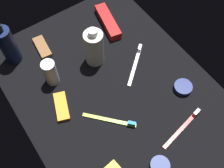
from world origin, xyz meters
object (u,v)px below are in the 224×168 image
at_px(lotion_bottle, 8,45).
at_px(snack_bar_orange, 62,107).
at_px(cream_tin_right, 160,166).
at_px(snack_bar_brown, 42,47).
at_px(toothbrush_white, 136,62).
at_px(toothbrush_lime, 113,120).
at_px(cream_tin_left, 183,87).
at_px(toothpaste_box_red, 108,22).
at_px(toothbrush_red, 184,126).
at_px(deodorant_stick, 50,73).
at_px(bodywash_bottle, 94,47).

height_order(lotion_bottle, snack_bar_orange, lotion_bottle).
distance_m(lotion_bottle, cream_tin_right, 0.65).
bearing_deg(snack_bar_orange, snack_bar_brown, -173.66).
bearing_deg(toothbrush_white, lotion_bottle, -127.67).
bearing_deg(toothbrush_lime, toothbrush_white, 124.68).
relative_size(cream_tin_left, cream_tin_right, 1.06).
bearing_deg(toothpaste_box_red, toothbrush_lime, -20.21).
xyz_separation_m(toothbrush_red, cream_tin_right, (0.05, -0.15, 0.00)).
height_order(toothbrush_red, cream_tin_right, toothbrush_red).
xyz_separation_m(deodorant_stick, cream_tin_right, (0.45, 0.12, -0.04)).
distance_m(toothbrush_lime, cream_tin_left, 0.27).
distance_m(snack_bar_brown, snack_bar_orange, 0.27).
distance_m(snack_bar_orange, cream_tin_right, 0.37).
xyz_separation_m(bodywash_bottle, toothpaste_box_red, (-0.11, 0.14, -0.06)).
height_order(bodywash_bottle, toothpaste_box_red, bodywash_bottle).
relative_size(toothbrush_white, toothbrush_red, 0.82).
height_order(toothbrush_red, cream_tin_left, toothbrush_red).
relative_size(toothbrush_white, snack_bar_brown, 1.41).
xyz_separation_m(bodywash_bottle, toothbrush_white, (0.10, 0.11, -0.07)).
xyz_separation_m(toothbrush_white, snack_bar_orange, (0.00, -0.31, 0.00)).
relative_size(snack_bar_brown, cream_tin_left, 1.64).
distance_m(deodorant_stick, cream_tin_right, 0.47).
relative_size(toothbrush_red, cream_tin_right, 3.00).
xyz_separation_m(snack_bar_orange, cream_tin_right, (0.34, 0.15, 0.00)).
xyz_separation_m(lotion_bottle, toothbrush_white, (0.28, 0.36, -0.07)).
bearing_deg(deodorant_stick, toothpaste_box_red, 108.89).
relative_size(toothbrush_lime, toothbrush_white, 0.96).
distance_m(lotion_bottle, toothbrush_white, 0.46).
height_order(snack_bar_orange, cream_tin_left, cream_tin_left).
bearing_deg(bodywash_bottle, deodorant_stick, -93.04).
height_order(bodywash_bottle, toothbrush_white, bodywash_bottle).
bearing_deg(snack_bar_brown, toothpaste_box_red, 87.10).
bearing_deg(cream_tin_left, bodywash_bottle, -146.78).
distance_m(toothbrush_red, cream_tin_right, 0.16).
distance_m(bodywash_bottle, snack_bar_brown, 0.22).
bearing_deg(snack_bar_orange, cream_tin_left, 85.05).
relative_size(bodywash_bottle, deodorant_stick, 1.56).
bearing_deg(cream_tin_right, snack_bar_brown, -172.12).
height_order(lotion_bottle, snack_bar_brown, lotion_bottle).
distance_m(toothpaste_box_red, snack_bar_brown, 0.28).
relative_size(toothbrush_white, cream_tin_right, 2.45).
bearing_deg(lotion_bottle, cream_tin_right, 17.14).
height_order(toothbrush_red, toothpaste_box_red, toothpaste_box_red).
bearing_deg(cream_tin_right, lotion_bottle, -162.86).
relative_size(bodywash_bottle, toothpaste_box_red, 0.93).
bearing_deg(toothbrush_lime, cream_tin_right, 9.29).
bearing_deg(toothbrush_white, deodorant_stick, -110.95).
bearing_deg(snack_bar_orange, toothpaste_box_red, 142.71).
xyz_separation_m(snack_bar_brown, cream_tin_left, (0.44, 0.32, 0.00)).
relative_size(toothpaste_box_red, snack_bar_orange, 1.69).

